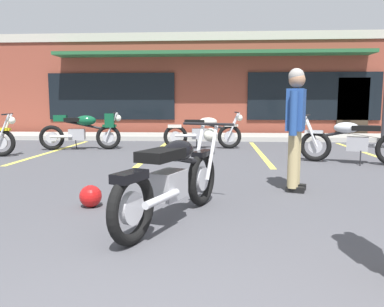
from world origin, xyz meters
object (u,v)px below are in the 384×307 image
(motorcycle_red_sportbike, at_px, (84,129))
(motorcycle_black_cruiser, at_px, (203,131))
(motorcycle_foreground_classic, at_px, (174,177))
(motorcycle_silver_naked, at_px, (352,141))
(helmet_on_pavement, at_px, (91,196))
(person_in_shorts_foreground, at_px, (296,122))

(motorcycle_red_sportbike, height_order, motorcycle_black_cruiser, same)
(motorcycle_foreground_classic, xyz_separation_m, motorcycle_black_cruiser, (0.07, 6.36, 0.00))
(motorcycle_silver_naked, bearing_deg, motorcycle_foreground_classic, -127.97)
(motorcycle_foreground_classic, relative_size, helmet_on_pavement, 7.70)
(person_in_shorts_foreground, bearing_deg, motorcycle_red_sportbike, 135.38)
(motorcycle_black_cruiser, xyz_separation_m, motorcycle_silver_naked, (3.06, -2.34, 0.00))
(person_in_shorts_foreground, xyz_separation_m, helmet_on_pavement, (-2.54, -1.02, -0.82))
(motorcycle_red_sportbike, bearing_deg, motorcycle_foreground_classic, -63.14)
(motorcycle_red_sportbike, distance_m, helmet_on_pavement, 5.83)
(motorcycle_foreground_classic, distance_m, person_in_shorts_foreground, 2.17)
(motorcycle_red_sportbike, height_order, person_in_shorts_foreground, person_in_shorts_foreground)
(motorcycle_silver_naked, distance_m, helmet_on_pavement, 5.48)
(motorcycle_silver_naked, xyz_separation_m, helmet_on_pavement, (-4.17, -3.55, -0.33))
(motorcycle_foreground_classic, bearing_deg, motorcycle_red_sportbike, 116.86)
(motorcycle_red_sportbike, distance_m, motorcycle_silver_naked, 6.44)
(motorcycle_foreground_classic, height_order, helmet_on_pavement, motorcycle_foreground_classic)
(motorcycle_black_cruiser, bearing_deg, person_in_shorts_foreground, -73.61)
(motorcycle_silver_naked, relative_size, person_in_shorts_foreground, 1.21)
(person_in_shorts_foreground, bearing_deg, helmet_on_pavement, -158.16)
(motorcycle_silver_naked, xyz_separation_m, person_in_shorts_foreground, (-1.63, -2.53, 0.49))
(motorcycle_silver_naked, bearing_deg, motorcycle_black_cruiser, 142.61)
(person_in_shorts_foreground, bearing_deg, motorcycle_silver_naked, 57.23)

